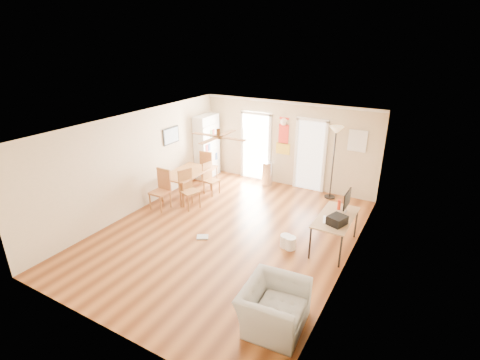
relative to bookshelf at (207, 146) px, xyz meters
The scene contains 30 objects.
floor 3.96m from the bookshelf, 48.66° to the right, with size 7.00×7.00×0.00m, color brown.
ceiling 4.14m from the bookshelf, 48.66° to the right, with size 5.50×7.00×0.00m, color silver, non-canonical shape.
wall_back 2.62m from the bookshelf, 13.98° to the left, with size 5.50×0.04×2.60m, color beige, non-canonical shape.
wall_front 6.86m from the bookshelf, 68.37° to the right, with size 5.50×0.04×2.60m, color beige, non-canonical shape.
wall_left 2.89m from the bookshelf, 94.46° to the right, with size 0.04×7.00×2.60m, color beige, non-canonical shape.
wall_right 6.01m from the bookshelf, 28.56° to the right, with size 0.04×7.00×2.60m, color beige, non-canonical shape.
crown_molding 4.12m from the bookshelf, 48.66° to the right, with size 5.50×7.00×0.08m, color white, non-canonical shape.
kitchen_doorway 1.60m from the bookshelf, 22.59° to the left, with size 0.90×0.10×2.10m, color white, non-canonical shape.
bathroom_doorway 3.33m from the bookshelf, 10.61° to the left, with size 0.80×0.10×2.10m, color white, non-canonical shape.
wall_decal 2.53m from the bookshelf, 14.23° to the left, with size 0.46×0.03×1.10m, color red.
ac_grille 4.66m from the bookshelf, ahead, with size 0.50×0.04×0.60m, color white.
framed_poster 1.63m from the bookshelf, 97.71° to the right, with size 0.04×0.66×0.48m, color black.
ceiling_fan 4.29m from the bookshelf, 51.46° to the right, with size 1.24×1.24×0.20m, color #593819, non-canonical shape.
bookshelf is the anchor object (origin of this frame).
dining_table 1.76m from the bookshelf, 76.72° to the right, with size 0.88×1.47×0.74m, color #AA7636, non-canonical shape.
dining_chair_right_a 1.57m from the bookshelf, 50.87° to the right, with size 0.38×0.38×0.92m, color #AD7838, non-canonical shape.
dining_chair_right_b 2.43m from the bookshelf, 67.04° to the right, with size 0.43×0.43×1.04m, color #A26F34, non-canonical shape.
dining_chair_near 2.70m from the bookshelf, 84.17° to the right, with size 0.44×0.44×1.07m, color #A46235, non-canonical shape.
dining_chair_far 0.68m from the bookshelf, 48.90° to the right, with size 0.42×0.42×1.03m, color #94542F, non-canonical shape.
trash_can 2.17m from the bookshelf, ahead, with size 0.35×0.35×0.75m, color silver.
torchiere_lamp 4.06m from the bookshelf, ahead, with size 0.39×0.39×2.09m, color black, non-canonical shape.
computer_desk 5.40m from the bookshelf, 24.71° to the right, with size 0.71×1.42×0.76m, color tan, non-canonical shape.
imac 5.35m from the bookshelf, 21.04° to the right, with size 0.07×0.53×0.50m, color black, non-canonical shape.
keyboard 5.35m from the bookshelf, 27.79° to the right, with size 0.11×0.35×0.01m, color white.
printer 5.60m from the bookshelf, 27.25° to the right, with size 0.31×0.36×0.18m, color black.
orange_bottle 5.18m from the bookshelf, 21.18° to the right, with size 0.08×0.08×0.23m, color red.
wastebasket_a 4.88m from the bookshelf, 34.69° to the right, with size 0.25×0.25×0.29m, color white.
wastebasket_b 5.00m from the bookshelf, 34.16° to the right, with size 0.25×0.25×0.28m, color white.
floor_cloth 4.09m from the bookshelf, 57.45° to the right, with size 0.26×0.20×0.04m, color #9E9E99.
armchair 6.86m from the bookshelf, 46.80° to the right, with size 1.09×0.95×0.71m, color #A9AAA4.
Camera 1 is at (3.92, -6.30, 4.36)m, focal length 26.82 mm.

